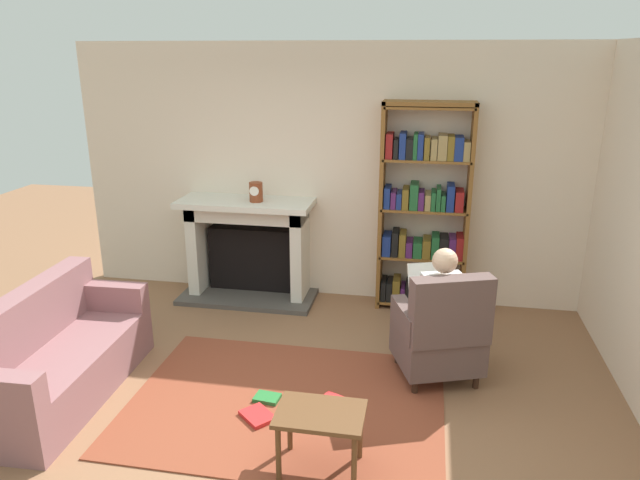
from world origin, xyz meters
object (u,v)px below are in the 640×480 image
Objects in this scene: bookshelf at (424,211)px; sofa_floral at (55,358)px; fireplace at (249,245)px; armchair_reading at (441,333)px; seated_reader at (437,305)px; side_table at (320,421)px; mantel_clock at (256,192)px.

bookshelf is 3.62m from sofa_floral.
armchair_reading is (2.04, -1.43, -0.16)m from fireplace.
seated_reader is at bearing -83.45° from bookshelf.
sofa_floral is at bearing -140.96° from bookshelf.
mantel_clock is at bearing 114.12° from side_table.
side_table is at bearing -65.88° from mantel_clock.
seated_reader reaches higher than sofa_floral.
fireplace is at bearing -54.71° from armchair_reading.
fireplace reaches higher than side_table.
armchair_reading is at bearing -77.35° from sofa_floral.
mantel_clock is 0.12× the size of sofa_floral.
fireplace is at bearing 141.79° from mantel_clock.
bookshelf is 1.24× the size of sofa_floral.
armchair_reading is 0.56× the size of sofa_floral.
bookshelf is 1.88× the size of seated_reader.
mantel_clock is 0.09× the size of bookshelf.
fireplace is 2.50m from armchair_reading.
bookshelf is at bearing 78.33° from side_table.
armchair_reading is 1.47m from side_table.
armchair_reading is (0.19, -1.46, -0.62)m from bookshelf.
seated_reader is 2.04× the size of side_table.
armchair_reading is at bearing 59.03° from side_table.
seated_reader is (0.16, -1.35, -0.43)m from bookshelf.
sofa_floral is at bearing -5.13° from armchair_reading.
armchair_reading reaches higher than sofa_floral.
seated_reader is at bearing -32.93° from mantel_clock.
fireplace is at bearing 115.57° from side_table.
mantel_clock reaches higher than fireplace.
mantel_clock is 2.96m from side_table.
fireplace is at bearing -24.38° from sofa_floral.
fireplace is 0.64m from mantel_clock.
seated_reader reaches higher than side_table.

